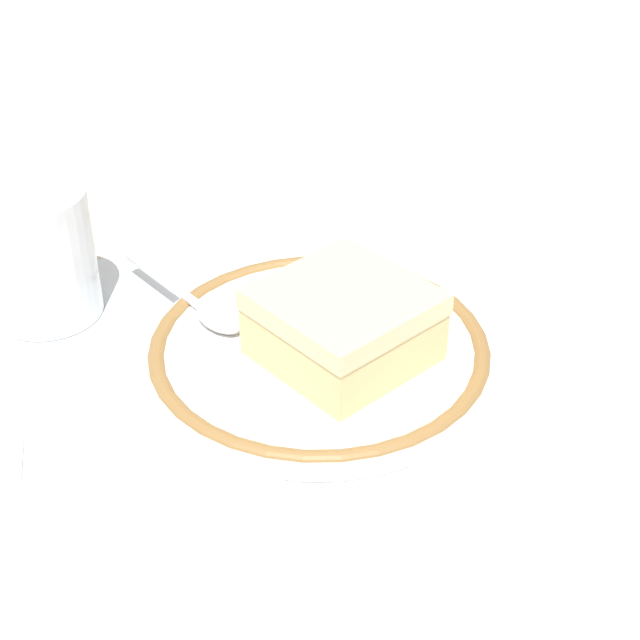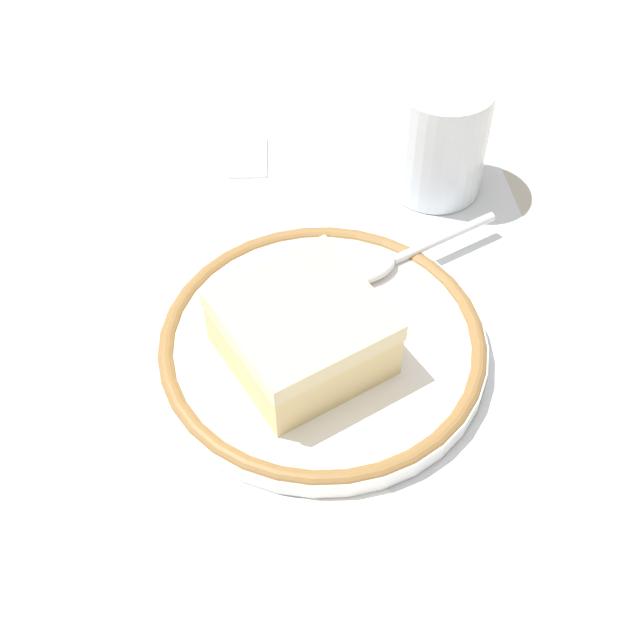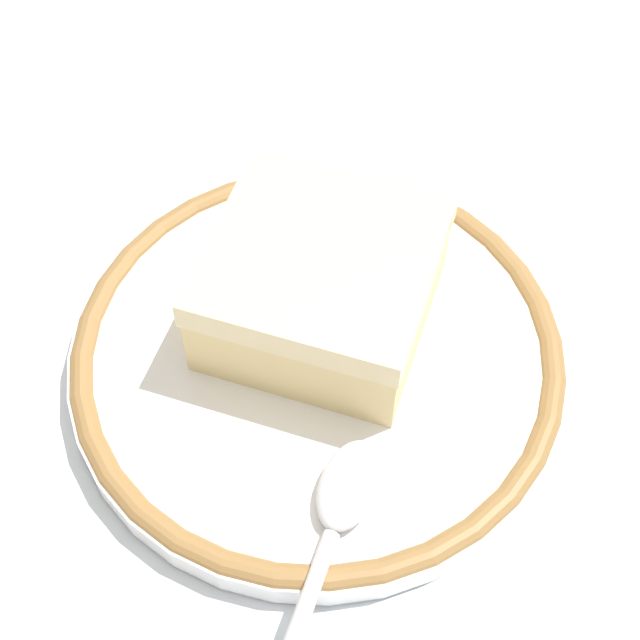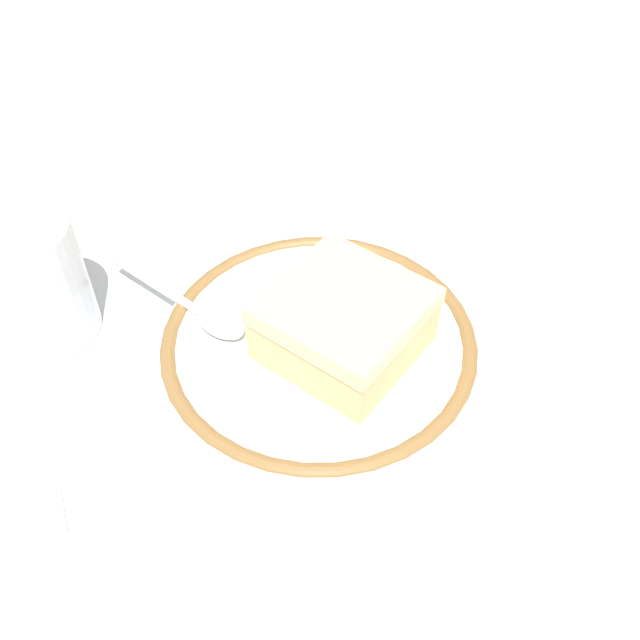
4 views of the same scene
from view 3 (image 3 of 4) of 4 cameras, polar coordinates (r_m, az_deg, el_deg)
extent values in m
plane|color=#B7B2A8|center=(0.41, 1.26, -3.97)|extent=(2.40, 2.40, 0.00)
cube|color=silver|center=(0.41, 1.27, -3.91)|extent=(0.53, 0.34, 0.00)
cylinder|color=white|center=(0.41, 0.00, -2.13)|extent=(0.21, 0.21, 0.01)
torus|color=olive|center=(0.41, 0.00, -1.85)|extent=(0.21, 0.21, 0.01)
cube|color=beige|center=(0.40, 0.10, 1.64)|extent=(0.12, 0.12, 0.03)
cube|color=beige|center=(0.38, 0.10, 3.68)|extent=(0.12, 0.12, 0.01)
ellipsoid|color=silver|center=(0.37, 1.74, -9.86)|extent=(0.04, 0.04, 0.01)
cube|color=white|center=(0.50, -15.12, 8.28)|extent=(0.18, 0.18, 0.00)
camera|label=1|loc=(0.62, 59.27, 38.40)|focal=54.51mm
camera|label=2|loc=(0.53, -45.10, 55.44)|focal=46.81mm
camera|label=4|loc=(0.43, 58.92, 38.22)|focal=39.32mm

